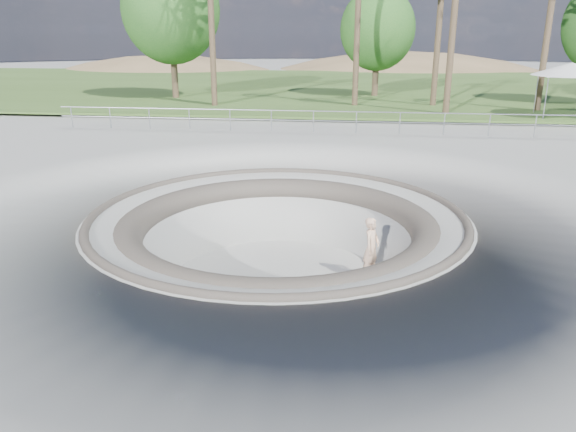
% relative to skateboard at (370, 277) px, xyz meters
% --- Properties ---
extents(ground, '(180.00, 180.00, 0.00)m').
position_rel_skateboard_xyz_m(ground, '(-2.58, -0.28, 1.83)').
color(ground, gray).
rests_on(ground, ground).
extents(skate_bowl, '(14.00, 14.00, 4.10)m').
position_rel_skateboard_xyz_m(skate_bowl, '(-2.58, -0.28, 0.00)').
color(skate_bowl, gray).
rests_on(skate_bowl, ground).
extents(grass_strip, '(180.00, 36.00, 0.12)m').
position_rel_skateboard_xyz_m(grass_strip, '(-2.58, 33.72, 2.05)').
color(grass_strip, '#395421').
rests_on(grass_strip, ground).
extents(distant_hills, '(103.20, 45.00, 28.60)m').
position_rel_skateboard_xyz_m(distant_hills, '(1.20, 56.89, -5.19)').
color(distant_hills, brown).
rests_on(distant_hills, ground).
extents(safety_railing, '(25.00, 0.06, 1.03)m').
position_rel_skateboard_xyz_m(safety_railing, '(-2.58, 11.72, 2.52)').
color(safety_railing, '#909498').
rests_on(safety_railing, ground).
extents(skateboard, '(0.84, 0.40, 0.08)m').
position_rel_skateboard_xyz_m(skateboard, '(0.00, 0.00, 0.00)').
color(skateboard, brown).
rests_on(skateboard, ground).
extents(skater, '(0.64, 0.75, 1.74)m').
position_rel_skateboard_xyz_m(skater, '(0.00, 0.00, 0.89)').
color(skater, beige).
rests_on(skater, skateboard).
extents(canopy_white, '(5.62, 5.62, 2.85)m').
position_rel_skateboard_xyz_m(canopy_white, '(10.65, 17.72, 4.61)').
color(canopy_white, '#909498').
rests_on(canopy_white, ground).
extents(bushy_tree_left, '(6.59, 5.99, 9.51)m').
position_rel_skateboard_xyz_m(bushy_tree_left, '(-13.17, 23.84, 7.90)').
color(bushy_tree_left, brown).
rests_on(bushy_tree_left, ground).
extents(bushy_tree_mid, '(5.17, 4.70, 7.46)m').
position_rel_skateboard_xyz_m(bushy_tree_mid, '(0.61, 26.74, 6.63)').
color(bushy_tree_mid, brown).
rests_on(bushy_tree_mid, ground).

